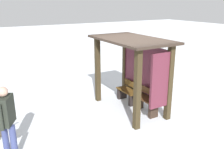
{
  "coord_description": "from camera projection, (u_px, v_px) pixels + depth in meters",
  "views": [
    {
      "loc": [
        5.85,
        -4.12,
        3.35
      ],
      "look_at": [
        -0.12,
        -0.6,
        1.23
      ],
      "focal_mm": 38.33,
      "sensor_mm": 36.0,
      "label": 1
    }
  ],
  "objects": [
    {
      "name": "bus_shelter",
      "position": [
        138.0,
        62.0,
        7.36
      ],
      "size": [
        2.73,
        1.58,
        2.3
      ],
      "color": "#362C19",
      "rests_on": "ground"
    },
    {
      "name": "ground_plane",
      "position": [
        130.0,
        109.0,
        7.8
      ],
      "size": [
        60.0,
        60.0,
        0.0
      ],
      "primitive_type": "plane",
      "color": "white"
    },
    {
      "name": "bench_center_inside",
      "position": [
        146.0,
        102.0,
        7.42
      ],
      "size": [
        0.91,
        0.35,
        0.77
      ],
      "color": "#4C2E17",
      "rests_on": "ground"
    },
    {
      "name": "bench_left_inside",
      "position": [
        128.0,
        93.0,
        8.27
      ],
      "size": [
        0.91,
        0.4,
        0.71
      ],
      "color": "#583C17",
      "rests_on": "ground"
    },
    {
      "name": "person_walking",
      "position": [
        6.0,
        117.0,
        5.14
      ],
      "size": [
        0.61,
        0.44,
        1.66
      ],
      "color": "#272C25",
      "rests_on": "ground"
    }
  ]
}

